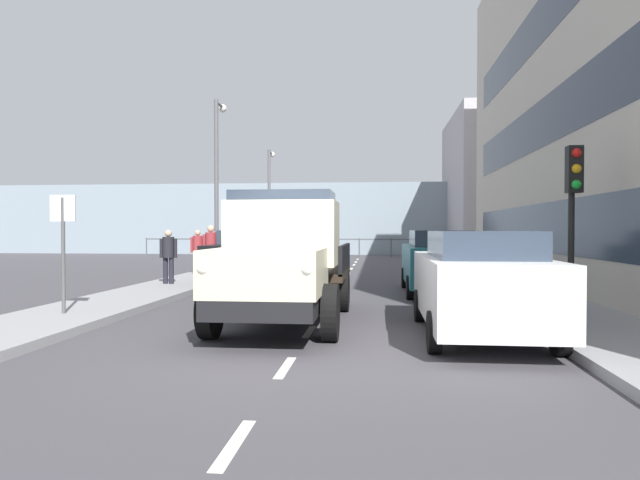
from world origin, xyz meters
The scene contains 18 objects.
ground_plane centered at (0.00, -10.06, 0.00)m, with size 80.00×80.00×0.00m, color #423F44.
sidewalk_left centered at (-4.80, -10.06, 0.07)m, with size 2.10×36.11×0.15m, color gray.
sidewalk_right centered at (4.80, -10.06, 0.07)m, with size 2.10×36.11×0.15m, color gray.
road_centreline_markings centered at (0.00, -9.10, 0.00)m, with size 0.12×32.00×0.01m.
building_far_block centered at (-8.85, -28.67, 4.48)m, with size 6.01×10.41×8.96m.
sea_horizon centered at (0.00, -31.11, 2.50)m, with size 80.00×0.80×5.00m, color #84939E.
seawall_railing centered at (0.00, -27.51, 0.92)m, with size 28.08×0.08×1.20m.
truck_vintage_cream centered at (0.54, -2.00, 1.18)m, with size 2.17×5.64×2.43m.
car_white_kerbside_near centered at (-2.80, -1.34, 0.90)m, with size 1.89×4.46×1.72m.
car_teal_kerbside_1 centered at (-2.80, -7.47, 0.90)m, with size 1.86×4.57×1.72m.
car_black_oppositeside_0 centered at (2.80, -9.19, 0.90)m, with size 1.94×4.68×1.72m.
pedestrian_couple_a centered at (4.96, -7.90, 1.08)m, with size 0.53×0.34×1.59m.
pedestrian_by_lamp centered at (4.11, -9.33, 1.17)m, with size 0.53×0.34×1.73m.
pedestrian_in_dark_coat centered at (5.27, -11.55, 1.07)m, with size 0.53×0.34×1.58m.
traffic_light_near centered at (-4.91, -3.27, 2.47)m, with size 0.28×0.41×3.20m.
lamp_post_promenade centered at (4.98, -13.09, 4.05)m, with size 0.32×1.14×6.56m.
lamp_post_far centered at (4.81, -22.67, 3.76)m, with size 0.32×1.14×6.00m.
street_sign centered at (4.79, -2.08, 1.68)m, with size 0.50×0.07×2.25m.
Camera 1 is at (-1.16, 7.99, 1.74)m, focal length 31.47 mm.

